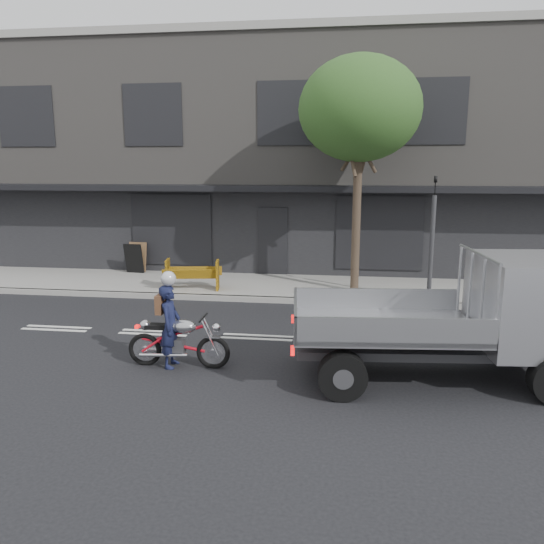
{
  "coord_description": "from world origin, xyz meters",
  "views": [
    {
      "loc": [
        1.85,
        -11.16,
        3.78
      ],
      "look_at": [
        0.26,
        0.5,
        1.4
      ],
      "focal_mm": 35.0,
      "sensor_mm": 36.0,
      "label": 1
    }
  ],
  "objects_px": {
    "motorcycle": "(178,340)",
    "construction_barrier": "(190,275)",
    "rider": "(170,326)",
    "traffic_light_pole": "(432,246)",
    "street_tree": "(360,110)",
    "flatbed_ute": "(505,308)",
    "sandwich_board": "(134,258)"
  },
  "relations": [
    {
      "from": "traffic_light_pole",
      "to": "sandwich_board",
      "type": "xyz_separation_m",
      "value": [
        -9.41,
        2.43,
        -0.99
      ]
    },
    {
      "from": "street_tree",
      "to": "sandwich_board",
      "type": "relative_size",
      "value": 6.62
    },
    {
      "from": "construction_barrier",
      "to": "flatbed_ute",
      "type": "bearing_deg",
      "value": -36.47
    },
    {
      "from": "motorcycle",
      "to": "sandwich_board",
      "type": "distance_m",
      "value": 8.68
    },
    {
      "from": "traffic_light_pole",
      "to": "rider",
      "type": "bearing_deg",
      "value": -136.52
    },
    {
      "from": "construction_barrier",
      "to": "street_tree",
      "type": "bearing_deg",
      "value": 7.47
    },
    {
      "from": "flatbed_ute",
      "to": "construction_barrier",
      "type": "height_order",
      "value": "flatbed_ute"
    },
    {
      "from": "flatbed_ute",
      "to": "street_tree",
      "type": "bearing_deg",
      "value": 107.07
    },
    {
      "from": "street_tree",
      "to": "motorcycle",
      "type": "relative_size",
      "value": 3.39
    },
    {
      "from": "traffic_light_pole",
      "to": "construction_barrier",
      "type": "bearing_deg",
      "value": 178.11
    },
    {
      "from": "flatbed_ute",
      "to": "sandwich_board",
      "type": "xyz_separation_m",
      "value": [
        -9.88,
        7.56,
        -0.67
      ]
    },
    {
      "from": "street_tree",
      "to": "flatbed_ute",
      "type": "distance_m",
      "value": 7.58
    },
    {
      "from": "flatbed_ute",
      "to": "traffic_light_pole",
      "type": "bearing_deg",
      "value": 89.87
    },
    {
      "from": "motorcycle",
      "to": "flatbed_ute",
      "type": "xyz_separation_m",
      "value": [
        5.87,
        0.13,
        0.81
      ]
    },
    {
      "from": "rider",
      "to": "flatbed_ute",
      "type": "bearing_deg",
      "value": -89.74
    },
    {
      "from": "rider",
      "to": "traffic_light_pole",
      "type": "bearing_deg",
      "value": -47.48
    },
    {
      "from": "sandwich_board",
      "to": "rider",
      "type": "bearing_deg",
      "value": -57.69
    },
    {
      "from": "flatbed_ute",
      "to": "construction_barrier",
      "type": "xyz_separation_m",
      "value": [
        -7.25,
        5.36,
        -0.72
      ]
    },
    {
      "from": "flatbed_ute",
      "to": "sandwich_board",
      "type": "bearing_deg",
      "value": 137.19
    },
    {
      "from": "traffic_light_pole",
      "to": "rider",
      "type": "height_order",
      "value": "traffic_light_pole"
    },
    {
      "from": "street_tree",
      "to": "construction_barrier",
      "type": "bearing_deg",
      "value": -172.53
    },
    {
      "from": "flatbed_ute",
      "to": "motorcycle",
      "type": "bearing_deg",
      "value": 175.89
    },
    {
      "from": "rider",
      "to": "construction_barrier",
      "type": "relative_size",
      "value": 0.97
    },
    {
      "from": "rider",
      "to": "sandwich_board",
      "type": "height_order",
      "value": "rider"
    },
    {
      "from": "traffic_light_pole",
      "to": "motorcycle",
      "type": "distance_m",
      "value": 7.62
    },
    {
      "from": "flatbed_ute",
      "to": "construction_barrier",
      "type": "bearing_deg",
      "value": 138.17
    },
    {
      "from": "motorcycle",
      "to": "construction_barrier",
      "type": "bearing_deg",
      "value": 103.16
    },
    {
      "from": "traffic_light_pole",
      "to": "sandwich_board",
      "type": "bearing_deg",
      "value": 165.52
    },
    {
      "from": "flatbed_ute",
      "to": "construction_barrier",
      "type": "distance_m",
      "value": 9.04
    },
    {
      "from": "street_tree",
      "to": "traffic_light_pole",
      "type": "xyz_separation_m",
      "value": [
        2.0,
        -0.85,
        -3.63
      ]
    },
    {
      "from": "street_tree",
      "to": "motorcycle",
      "type": "height_order",
      "value": "street_tree"
    },
    {
      "from": "street_tree",
      "to": "sandwich_board",
      "type": "distance_m",
      "value": 8.87
    }
  ]
}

